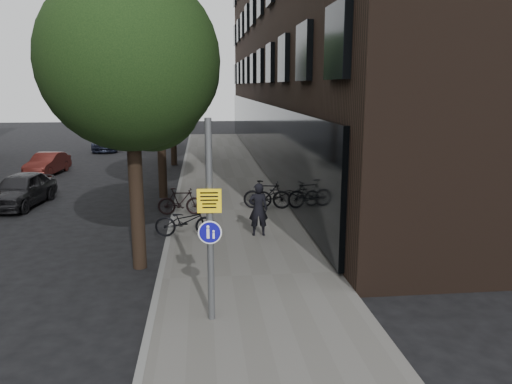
{
  "coord_description": "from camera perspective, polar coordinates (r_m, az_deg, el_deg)",
  "views": [
    {
      "loc": [
        -0.9,
        -8.22,
        4.71
      ],
      "look_at": [
        0.47,
        4.36,
        2.0
      ],
      "focal_mm": 35.0,
      "sensor_mm": 36.0,
      "label": 1
    }
  ],
  "objects": [
    {
      "name": "parked_bike_curb_far",
      "position": [
        18.18,
        -8.6,
        -1.06
      ],
      "size": [
        1.68,
        0.56,
        0.99
      ],
      "primitive_type": "imported",
      "rotation": [
        0.0,
        0.0,
        1.52
      ],
      "color": "black",
      "rests_on": "sidewalk"
    },
    {
      "name": "parked_bike_curb_near",
      "position": [
        15.56,
        -8.07,
        -3.29
      ],
      "size": [
        1.94,
        0.83,
        0.99
      ],
      "primitive_type": "imported",
      "rotation": [
        0.0,
        0.0,
        1.48
      ],
      "color": "black",
      "rests_on": "sidewalk"
    },
    {
      "name": "sidewalk",
      "position": [
        18.84,
        -2.51,
        -2.22
      ],
      "size": [
        4.5,
        60.0,
        0.12
      ],
      "primitive_type": "cube",
      "color": "#5F5D58",
      "rests_on": "ground"
    },
    {
      "name": "building_right_dark_brick",
      "position": [
        31.94,
        11.66,
        19.57
      ],
      "size": [
        12.0,
        40.0,
        18.0
      ],
      "primitive_type": "cube",
      "color": "black",
      "rests_on": "ground"
    },
    {
      "name": "curb_edge",
      "position": [
        18.83,
        -9.36,
        -2.36
      ],
      "size": [
        0.15,
        60.0,
        0.13
      ],
      "primitive_type": "cube",
      "color": "slate",
      "rests_on": "ground"
    },
    {
      "name": "parked_bike_facade_near",
      "position": [
        19.01,
        2.72,
        -0.37
      ],
      "size": [
        1.98,
        1.07,
        0.99
      ],
      "primitive_type": "imported",
      "rotation": [
        0.0,
        0.0,
        1.34
      ],
      "color": "black",
      "rests_on": "sidewalk"
    },
    {
      "name": "street_tree_near",
      "position": [
        12.97,
        -13.81,
        13.51
      ],
      "size": [
        4.4,
        4.4,
        7.5
      ],
      "color": "black",
      "rests_on": "ground"
    },
    {
      "name": "signpost",
      "position": [
        9.67,
        -5.29,
        -3.37
      ],
      "size": [
        0.46,
        0.13,
        4.0
      ],
      "rotation": [
        0.0,
        0.0,
        -0.06
      ],
      "color": "#595B5E",
      "rests_on": "sidewalk"
    },
    {
      "name": "parked_car_far",
      "position": [
        38.64,
        -16.83,
        5.53
      ],
      "size": [
        2.37,
        4.65,
        1.29
      ],
      "primitive_type": "imported",
      "rotation": [
        0.0,
        0.0,
        0.13
      ],
      "color": "#1C2133",
      "rests_on": "ground"
    },
    {
      "name": "street_tree_mid",
      "position": [
        21.43,
        -10.84,
        12.95
      ],
      "size": [
        5.0,
        5.0,
        7.8
      ],
      "color": "black",
      "rests_on": "ground"
    },
    {
      "name": "street_tree_far",
      "position": [
        30.41,
        -9.5,
        12.68
      ],
      "size": [
        5.0,
        5.0,
        7.8
      ],
      "color": "black",
      "rests_on": "ground"
    },
    {
      "name": "parked_car_near",
      "position": [
        21.85,
        -25.27,
        0.27
      ],
      "size": [
        2.05,
        4.1,
        1.34
      ],
      "primitive_type": "imported",
      "rotation": [
        0.0,
        0.0,
        -0.12
      ],
      "color": "black",
      "rests_on": "ground"
    },
    {
      "name": "pedestrian",
      "position": [
        15.45,
        0.26,
        -1.99
      ],
      "size": [
        0.62,
        0.43,
        1.66
      ],
      "primitive_type": "imported",
      "rotation": [
        0.0,
        0.0,
        3.09
      ],
      "color": "black",
      "rests_on": "sidewalk"
    },
    {
      "name": "parked_bike_facade_far",
      "position": [
        18.89,
        1.29,
        -0.29
      ],
      "size": [
        1.87,
        0.85,
        1.09
      ],
      "primitive_type": "imported",
      "rotation": [
        0.0,
        0.0,
        1.38
      ],
      "color": "black",
      "rests_on": "sidewalk"
    },
    {
      "name": "parked_car_mid",
      "position": [
        29.14,
        -22.73,
        3.0
      ],
      "size": [
        1.71,
        3.67,
        1.17
      ],
      "primitive_type": "imported",
      "rotation": [
        0.0,
        0.0,
        -0.14
      ],
      "color": "#551C18",
      "rests_on": "ground"
    },
    {
      "name": "ground",
      "position": [
        9.52,
        0.04,
        -17.58
      ],
      "size": [
        120.0,
        120.0,
        0.0
      ],
      "primitive_type": "plane",
      "color": "black",
      "rests_on": "ground"
    }
  ]
}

